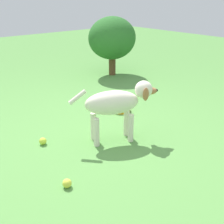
{
  "coord_description": "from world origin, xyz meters",
  "views": [
    {
      "loc": [
        1.33,
        1.99,
        1.28
      ],
      "look_at": [
        -0.2,
        0.18,
        0.28
      ],
      "focal_mm": 45.83,
      "sensor_mm": 36.0,
      "label": 1
    }
  ],
  "objects_px": {
    "dog": "(117,103)",
    "water_bowl": "(121,108)",
    "tennis_ball_1": "(43,141)",
    "tennis_ball_0": "(67,183)"
  },
  "relations": [
    {
      "from": "dog",
      "to": "water_bowl",
      "type": "xyz_separation_m",
      "value": [
        -0.49,
        -0.5,
        -0.34
      ]
    },
    {
      "from": "dog",
      "to": "tennis_ball_1",
      "type": "height_order",
      "value": "dog"
    },
    {
      "from": "tennis_ball_0",
      "to": "water_bowl",
      "type": "bearing_deg",
      "value": -146.74
    },
    {
      "from": "tennis_ball_1",
      "to": "water_bowl",
      "type": "bearing_deg",
      "value": -172.72
    },
    {
      "from": "tennis_ball_1",
      "to": "dog",
      "type": "bearing_deg",
      "value": 147.97
    },
    {
      "from": "tennis_ball_1",
      "to": "water_bowl",
      "type": "relative_size",
      "value": 0.3
    },
    {
      "from": "tennis_ball_0",
      "to": "tennis_ball_1",
      "type": "xyz_separation_m",
      "value": [
        -0.16,
        -0.67,
        0.0
      ]
    },
    {
      "from": "tennis_ball_0",
      "to": "tennis_ball_1",
      "type": "distance_m",
      "value": 0.69
    },
    {
      "from": "tennis_ball_1",
      "to": "water_bowl",
      "type": "xyz_separation_m",
      "value": [
        -1.07,
        -0.14,
        -0.0
      ]
    },
    {
      "from": "water_bowl",
      "to": "dog",
      "type": "bearing_deg",
      "value": 45.3
    }
  ]
}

